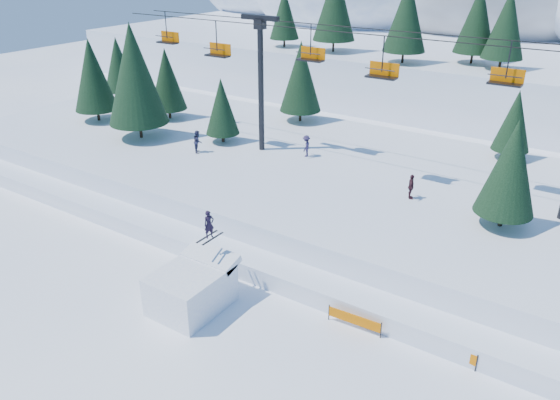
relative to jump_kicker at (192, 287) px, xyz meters
The scene contains 10 objects.
ground 2.79m from the jump_kicker, 41.51° to the right, with size 160.00×160.00×0.00m, color white.
mid_shelf 16.43m from the jump_kicker, 83.38° to the left, with size 70.00×22.00×2.50m, color white.
berm 6.63m from the jump_kicker, 73.32° to the left, with size 70.00×6.00×1.10m, color white.
mountain_ridge 72.23m from the jump_kicker, 92.54° to the left, with size 119.00×60.00×26.46m.
jump_kicker is the anchor object (origin of this frame).
chairlift 18.49m from the jump_kicker, 80.43° to the left, with size 46.00×3.21×10.28m.
conifer_stand 18.27m from the jump_kicker, 83.27° to the left, with size 63.44×15.96×9.47m.
distant_skiers 15.58m from the jump_kicker, 90.45° to the left, with size 28.84×6.09×1.76m.
banner_near 8.50m from the jump_kicker, 20.73° to the left, with size 2.86×0.19×0.90m.
banner_far 12.94m from the jump_kicker, 15.65° to the left, with size 2.84×0.42×0.90m.
Camera 1 is at (15.11, -15.63, 17.36)m, focal length 35.00 mm.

